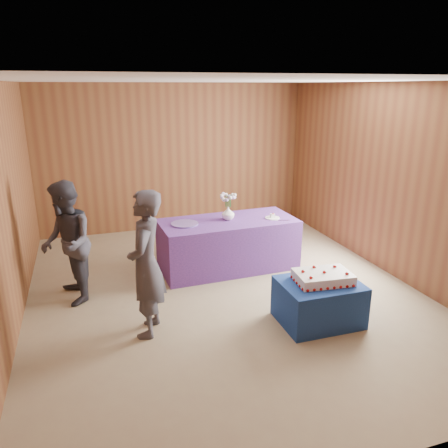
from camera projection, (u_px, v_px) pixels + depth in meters
name	position (u px, v px, depth m)	size (l,w,h in m)	color
ground	(224.00, 292.00, 5.86)	(6.00, 6.00, 0.00)	gray
room_shell	(224.00, 158.00, 5.31)	(5.04, 6.04, 2.72)	brown
cake_table	(319.00, 302.00, 5.06)	(0.90, 0.70, 0.50)	navy
serving_table	(228.00, 244.00, 6.54)	(2.00, 0.90, 0.75)	#703797
sheet_cake	(323.00, 277.00, 4.98)	(0.69, 0.51, 0.15)	silver
vase	(228.00, 213.00, 6.43)	(0.19, 0.19, 0.19)	white
flower_spray	(228.00, 197.00, 6.35)	(0.25, 0.25, 0.19)	#266028
platter	(185.00, 224.00, 6.23)	(0.39, 0.39, 0.02)	#6750A1
plate	(272.00, 218.00, 6.52)	(0.22, 0.22, 0.01)	white
cake_slice	(273.00, 216.00, 6.51)	(0.07, 0.06, 0.08)	silver
knife	(281.00, 220.00, 6.42)	(0.26, 0.02, 0.00)	silver
guest_left	(146.00, 264.00, 4.67)	(0.59, 0.39, 1.63)	#3A3943
guest_right	(67.00, 243.00, 5.40)	(0.76, 0.59, 1.56)	#34343F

